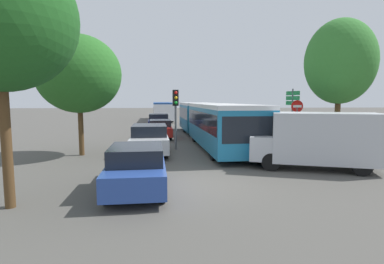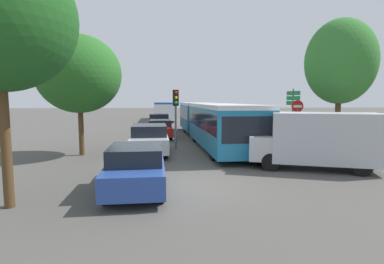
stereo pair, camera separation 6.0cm
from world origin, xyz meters
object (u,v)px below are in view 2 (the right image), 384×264
(articulated_bus, at_px, (210,119))
(city_bus_rear, at_px, (164,110))
(queued_car_silver, at_px, (150,139))
(tree_right_near, at_px, (340,64))
(queued_car_navy, at_px, (159,122))
(direction_sign_post, at_px, (293,104))
(tree_left_mid, at_px, (79,74))
(traffic_light, at_px, (176,106))
(queued_car_red, at_px, (161,129))
(queued_car_blue, at_px, (136,167))
(white_van, at_px, (318,139))
(no_entry_sign, at_px, (297,117))

(articulated_bus, bearing_deg, city_bus_rear, -173.41)
(queued_car_silver, distance_m, tree_right_near, 10.97)
(queued_car_navy, height_order, direction_sign_post, direction_sign_post)
(articulated_bus, bearing_deg, tree_left_mid, -57.97)
(articulated_bus, xyz_separation_m, tree_right_near, (6.37, -5.02, 3.27))
(direction_sign_post, height_order, tree_left_mid, tree_left_mid)
(traffic_light, height_order, direction_sign_post, direction_sign_post)
(articulated_bus, distance_m, queued_car_red, 3.95)
(queued_car_red, bearing_deg, traffic_light, -171.88)
(direction_sign_post, bearing_deg, queued_car_red, -28.37)
(queued_car_red, xyz_separation_m, queued_car_navy, (-0.35, 6.01, 0.09))
(queued_car_blue, height_order, tree_right_near, tree_right_near)
(queued_car_red, relative_size, traffic_light, 1.18)
(city_bus_rear, height_order, traffic_light, traffic_light)
(direction_sign_post, distance_m, tree_left_mid, 13.88)
(white_van, height_order, traffic_light, traffic_light)
(no_entry_sign, bearing_deg, tree_left_mid, -84.27)
(queued_car_navy, relative_size, tree_left_mid, 0.75)
(articulated_bus, relative_size, tree_right_near, 2.46)
(articulated_bus, xyz_separation_m, white_van, (3.27, -9.03, -0.26))
(direction_sign_post, bearing_deg, queued_car_navy, -55.56)
(traffic_light, distance_m, direction_sign_post, 8.73)
(queued_car_silver, xyz_separation_m, queued_car_red, (0.36, 6.70, -0.09))
(traffic_light, distance_m, tree_right_near, 9.19)
(queued_car_blue, distance_m, tree_right_near, 12.71)
(city_bus_rear, relative_size, no_entry_sign, 4.18)
(white_van, xyz_separation_m, tree_right_near, (3.10, 4.01, 3.53))
(queued_car_blue, xyz_separation_m, queued_car_red, (0.34, 13.09, -0.02))
(traffic_light, relative_size, tree_right_near, 0.47)
(queued_car_red, xyz_separation_m, traffic_light, (1.05, -5.38, 1.81))
(articulated_bus, height_order, queued_car_silver, articulated_bus)
(queued_car_silver, height_order, tree_right_near, tree_right_near)
(no_entry_sign, bearing_deg, articulated_bus, -131.15)
(white_van, relative_size, tree_left_mid, 0.88)
(queued_car_red, bearing_deg, tree_left_mid, 147.87)
(city_bus_rear, bearing_deg, tree_right_near, -162.07)
(queued_car_blue, bearing_deg, queued_car_red, -4.37)
(tree_right_near, bearing_deg, queued_car_silver, -179.86)
(queued_car_silver, height_order, tree_left_mid, tree_left_mid)
(queued_car_red, xyz_separation_m, tree_right_near, (9.86, -6.67, 4.07))
(queued_car_blue, relative_size, queued_car_silver, 0.92)
(queued_car_silver, bearing_deg, articulated_bus, -40.26)
(white_van, bearing_deg, no_entry_sign, -85.65)
(direction_sign_post, bearing_deg, queued_car_blue, 34.02)
(queued_car_red, height_order, queued_car_navy, queued_car_navy)
(white_van, bearing_deg, direction_sign_post, -87.46)
(no_entry_sign, height_order, tree_right_near, tree_right_near)
(queued_car_navy, height_order, tree_right_near, tree_right_near)
(city_bus_rear, bearing_deg, queued_car_red, 177.71)
(city_bus_rear, xyz_separation_m, queued_car_navy, (-0.14, -13.80, -0.67))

